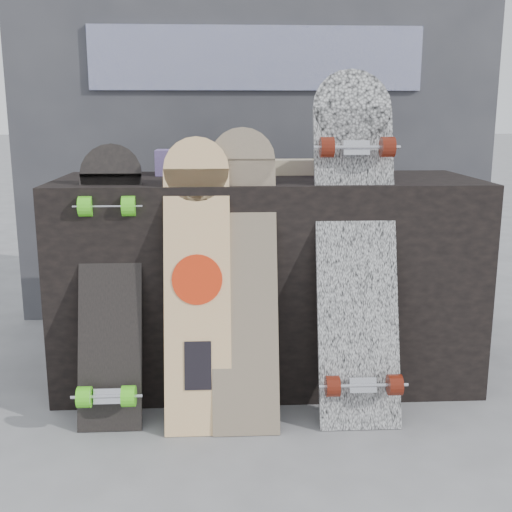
{
  "coord_description": "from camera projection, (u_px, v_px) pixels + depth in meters",
  "views": [
    {
      "loc": [
        -0.17,
        -1.96,
        1.05
      ],
      "look_at": [
        -0.06,
        0.2,
        0.56
      ],
      "focal_mm": 45.0,
      "sensor_mm": 36.0,
      "label": 1
    }
  ],
  "objects": [
    {
      "name": "longboard_cascadia",
      "position": [
        356.0,
        238.0,
        2.2
      ],
      "size": [
        0.28,
        0.42,
        1.2
      ],
      "rotation": [
        -0.29,
        0.0,
        0.0
      ],
      "color": "white",
      "rests_on": "ground"
    },
    {
      "name": "ground",
      "position": [
        276.0,
        432.0,
        2.15
      ],
      "size": [
        60.0,
        60.0,
        0.0
      ],
      "primitive_type": "plane",
      "color": "slate",
      "rests_on": "ground"
    },
    {
      "name": "merch_box_flat",
      "position": [
        294.0,
        167.0,
        2.59
      ],
      "size": [
        0.22,
        0.1,
        0.06
      ],
      "primitive_type": "cube",
      "color": "#D1B78C",
      "rests_on": "vendor_table"
    },
    {
      "name": "booth",
      "position": [
        255.0,
        101.0,
        3.22
      ],
      "size": [
        2.4,
        0.22,
        2.2
      ],
      "color": "#35363B",
      "rests_on": "ground"
    },
    {
      "name": "vendor_table",
      "position": [
        266.0,
        279.0,
        2.55
      ],
      "size": [
        1.6,
        0.6,
        0.8
      ],
      "primitive_type": "cube",
      "color": "black",
      "rests_on": "ground"
    },
    {
      "name": "longboard_geisha",
      "position": [
        197.0,
        276.0,
        2.15
      ],
      "size": [
        0.22,
        0.29,
        0.97
      ],
      "rotation": [
        -0.28,
        0.0,
        0.0
      ],
      "color": "beige",
      "rests_on": "ground"
    },
    {
      "name": "longboard_celtic",
      "position": [
        244.0,
        268.0,
        2.17
      ],
      "size": [
        0.22,
        0.33,
        1.0
      ],
      "rotation": [
        -0.31,
        0.0,
        0.0
      ],
      "color": "#CAAF8A",
      "rests_on": "ground"
    },
    {
      "name": "skateboard_dark",
      "position": [
        110.0,
        281.0,
        2.18
      ],
      "size": [
        0.21,
        0.36,
        0.94
      ],
      "rotation": [
        -0.31,
        0.0,
        0.0
      ],
      "color": "black",
      "rests_on": "ground"
    },
    {
      "name": "merch_box_purple",
      "position": [
        179.0,
        162.0,
        2.57
      ],
      "size": [
        0.18,
        0.12,
        0.1
      ],
      "primitive_type": "cube",
      "color": "#54356D",
      "rests_on": "vendor_table"
    },
    {
      "name": "merch_box_small",
      "position": [
        336.0,
        162.0,
        2.46
      ],
      "size": [
        0.14,
        0.14,
        0.12
      ],
      "primitive_type": "cube",
      "color": "#54356D",
      "rests_on": "vendor_table"
    }
  ]
}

